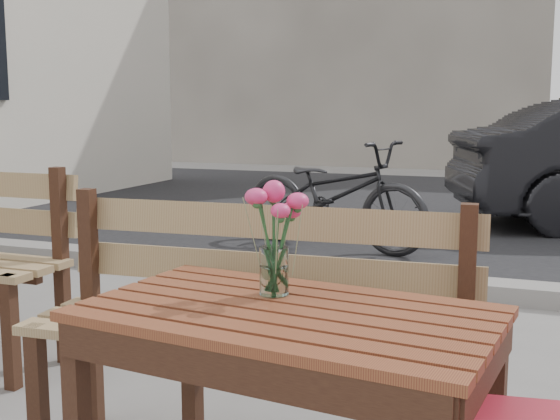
% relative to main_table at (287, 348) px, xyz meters
% --- Properties ---
extents(street, '(30.00, 8.12, 0.12)m').
position_rel_main_table_xyz_m(street, '(-0.23, 4.88, -0.54)').
color(street, black).
rests_on(street, ground).
extents(main_table, '(1.17, 0.77, 0.68)m').
position_rel_main_table_xyz_m(main_table, '(0.00, 0.00, 0.00)').
color(main_table, maroon).
rests_on(main_table, ground).
extents(main_bench, '(1.53, 0.53, 0.94)m').
position_rel_main_table_xyz_m(main_bench, '(-0.27, 0.41, 0.00)').
color(main_bench, '#94744C').
rests_on(main_bench, ground).
extents(main_vase, '(0.18, 0.18, 0.33)m').
position_rel_main_table_xyz_m(main_vase, '(-0.08, 0.12, 0.32)').
color(main_vase, white).
rests_on(main_vase, main_table).
extents(bicycle, '(1.90, 1.07, 0.95)m').
position_rel_main_table_xyz_m(bicycle, '(-1.03, 4.08, -0.09)').
color(bicycle, black).
rests_on(bicycle, ground).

